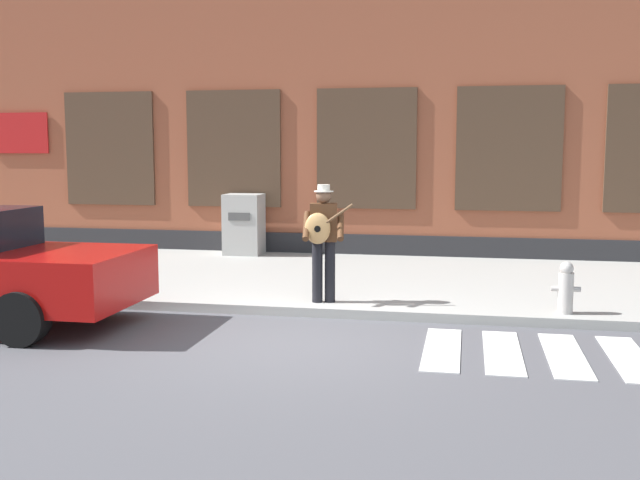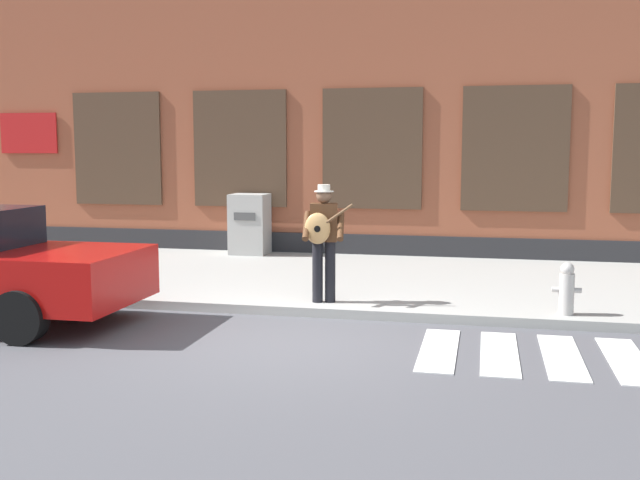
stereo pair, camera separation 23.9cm
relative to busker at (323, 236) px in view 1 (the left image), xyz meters
The scene contains 6 objects.
ground_plane 2.04m from the busker, 91.82° to the right, with size 160.00×160.00×0.00m, color #4C4C51.
sidewalk 2.49m from the busker, 91.38° to the left, with size 28.00×5.38×0.13m.
building_backdrop 7.73m from the busker, 90.45° to the left, with size 28.00×4.06×8.99m.
busker is the anchor object (origin of this frame).
utility_box 5.18m from the busker, 119.44° to the left, with size 0.76×0.67×1.25m.
fire_hydrant 3.37m from the busker, ahead, with size 0.38×0.20×0.70m.
Camera 1 is at (2.06, -8.60, 2.32)m, focal length 42.00 mm.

